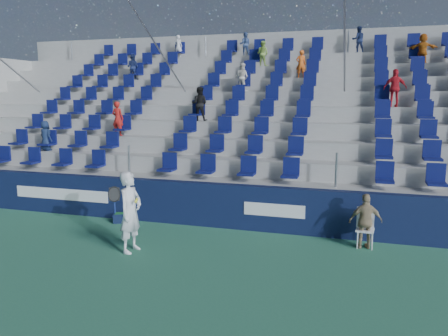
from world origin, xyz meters
name	(u,v)px	position (x,y,z in m)	size (l,w,h in m)	color
ground	(176,270)	(0.00, 0.00, 0.00)	(70.00, 70.00, 0.00)	#317455
sponsor_wall	(221,205)	(0.00, 3.15, 0.60)	(24.00, 0.32, 1.20)	#10193D
grandstand	(260,134)	(0.00, 8.24, 2.13)	(24.00, 8.17, 6.63)	#A3A39E
tennis_player	(130,212)	(-1.41, 0.72, 0.94)	(0.69, 0.72, 1.87)	silver
line_judge_chair	(365,225)	(3.76, 2.65, 0.53)	(0.44, 0.45, 0.93)	white
line_judge	(366,221)	(3.76, 2.50, 0.65)	(0.77, 0.32, 1.31)	tan
ball_bin	(122,217)	(-2.81, 2.75, 0.15)	(0.56, 0.48, 0.27)	#0E1836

